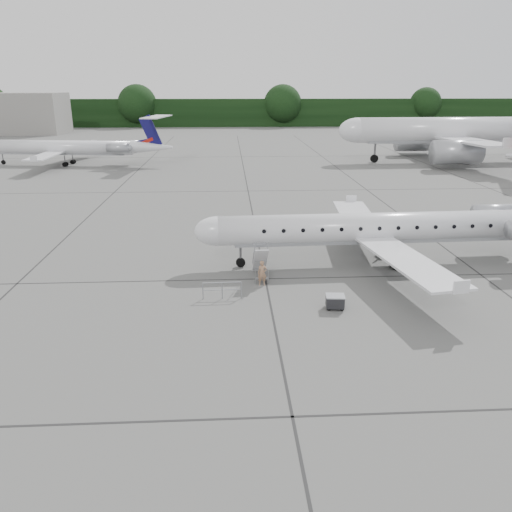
{
  "coord_description": "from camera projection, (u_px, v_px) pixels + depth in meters",
  "views": [
    {
      "loc": [
        -7.77,
        -25.43,
        11.6
      ],
      "look_at": [
        -6.29,
        1.78,
        2.3
      ],
      "focal_mm": 35.0,
      "sensor_mm": 36.0,
      "label": 1
    }
  ],
  "objects": [
    {
      "name": "bg_narrowbody",
      "position": [
        453.0,
        117.0,
        78.52
      ],
      "size": [
        39.33,
        28.71,
        13.91
      ],
      "primitive_type": null,
      "rotation": [
        0.0,
        0.0,
        0.02
      ],
      "color": "silver",
      "rests_on": "ground"
    },
    {
      "name": "passenger",
      "position": [
        262.0,
        273.0,
        30.41
      ],
      "size": [
        0.58,
        0.38,
        1.56
      ],
      "primitive_type": "imported",
      "rotation": [
        0.0,
        0.0,
        0.02
      ],
      "color": "#987053",
      "rests_on": "ground"
    },
    {
      "name": "treeline",
      "position": [
        254.0,
        113.0,
        149.73
      ],
      "size": [
        260.0,
        4.0,
        8.0
      ],
      "primitive_type": "cube",
      "color": "black",
      "rests_on": "ground"
    },
    {
      "name": "ground",
      "position": [
        369.0,
        303.0,
        28.18
      ],
      "size": [
        320.0,
        320.0,
        0.0
      ],
      "primitive_type": "plane",
      "color": "#626260",
      "rests_on": "ground"
    },
    {
      "name": "bg_regional_left",
      "position": [
        60.0,
        140.0,
        75.97
      ],
      "size": [
        31.11,
        24.26,
        7.5
      ],
      "primitive_type": null,
      "rotation": [
        0.0,
        0.0,
        -0.14
      ],
      "color": "silver",
      "rests_on": "ground"
    },
    {
      "name": "airstair",
      "position": [
        260.0,
        261.0,
        31.49
      ],
      "size": [
        0.93,
        2.24,
        2.21
      ],
      "primitive_type": null,
      "rotation": [
        0.0,
        0.0,
        0.04
      ],
      "color": "silver",
      "rests_on": "ground"
    },
    {
      "name": "main_regional_jet",
      "position": [
        378.0,
        213.0,
        33.41
      ],
      "size": [
        28.21,
        20.78,
        7.06
      ],
      "primitive_type": null,
      "rotation": [
        0.0,
        0.0,
        0.04
      ],
      "color": "silver",
      "rests_on": "ground"
    },
    {
      "name": "baggage_cart",
      "position": [
        335.0,
        302.0,
        27.29
      ],
      "size": [
        1.04,
        0.88,
        0.84
      ],
      "primitive_type": null,
      "rotation": [
        0.0,
        0.0,
        -0.1
      ],
      "color": "black",
      "rests_on": "ground"
    },
    {
      "name": "safety_railing",
      "position": [
        222.0,
        291.0,
        28.55
      ],
      "size": [
        2.2,
        0.12,
        1.0
      ],
      "primitive_type": null,
      "rotation": [
        0.0,
        0.0,
        0.02
      ],
      "color": "gray",
      "rests_on": "ground"
    }
  ]
}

